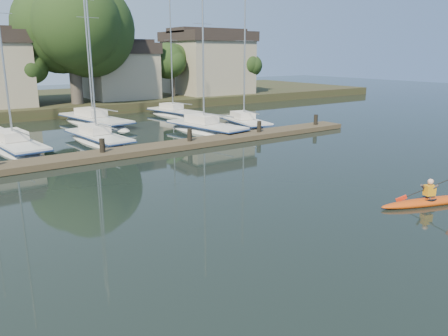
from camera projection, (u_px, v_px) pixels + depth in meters
ground at (310, 218)px, 16.57m from camera, size 160.00×160.00×0.00m
kayak at (431, 200)px, 18.06m from camera, size 4.81×2.13×1.55m
dock at (149, 149)px, 27.61m from camera, size 34.00×2.00×1.80m
sailboat_1 at (16, 154)px, 28.03m from camera, size 3.22×9.08×14.53m
sailboat_2 at (99, 145)px, 30.72m from camera, size 2.90×8.84×14.37m
sailboat_3 at (206, 135)px, 34.67m from camera, size 3.75×9.11×14.27m
sailboat_4 at (245, 129)px, 37.14m from camera, size 3.43×7.50×12.29m
sailboat_6 at (95, 127)px, 38.34m from camera, size 4.28×11.41×17.76m
sailboat_7 at (175, 117)px, 43.80m from camera, size 3.47×8.10×12.66m
shore at (58, 79)px, 48.56m from camera, size 90.00×25.25×12.75m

